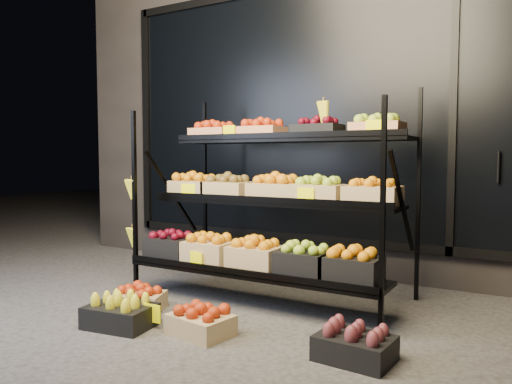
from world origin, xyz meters
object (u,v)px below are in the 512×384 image
Objects in this scene: floor_crate_left at (139,298)px; display_rack at (268,200)px; floor_crate_midright at (201,321)px; floor_crate_midleft at (120,312)px.

display_rack is at bearing 27.42° from floor_crate_left.
floor_crate_midright reaches higher than floor_crate_left.
floor_crate_left is at bearing 107.11° from floor_crate_midleft.
floor_crate_midright is at bearing -35.79° from floor_crate_left.
floor_crate_midleft is at bearing -156.42° from floor_crate_midright.
display_rack is 1.39m from floor_crate_midleft.
floor_crate_left is at bearing 172.82° from floor_crate_midright.
floor_crate_midright is at bearing 6.90° from floor_crate_midleft.
floor_crate_midright is (0.55, 0.15, -0.01)m from floor_crate_midleft.
floor_crate_midright is (0.03, -0.94, -0.70)m from display_rack.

